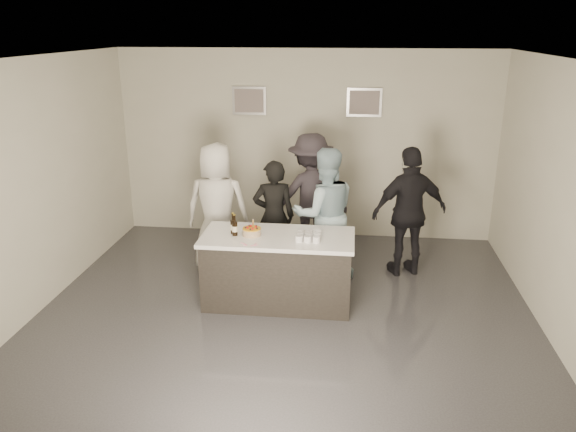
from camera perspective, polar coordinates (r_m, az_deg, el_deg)
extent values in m
plane|color=#3D3D42|center=(6.78, -0.49, -10.62)|extent=(6.00, 6.00, 0.00)
plane|color=white|center=(5.91, -0.58, 15.61)|extent=(6.00, 6.00, 0.00)
cube|color=beige|center=(9.07, 1.83, 7.19)|extent=(6.00, 0.04, 3.00)
cube|color=beige|center=(3.47, -6.83, -13.22)|extent=(6.00, 0.04, 3.00)
cube|color=beige|center=(7.18, -25.04, 2.25)|extent=(0.04, 6.00, 3.00)
cube|color=beige|center=(6.54, 26.55, 0.52)|extent=(0.04, 6.00, 3.00)
cube|color=#B2B2B7|center=(9.04, -3.95, 11.61)|extent=(0.54, 0.04, 0.44)
cube|color=#B2B2B7|center=(8.90, 7.76, 11.37)|extent=(0.54, 0.04, 0.44)
cube|color=white|center=(7.01, -1.02, -5.43)|extent=(1.86, 0.86, 0.90)
cylinder|color=gold|center=(6.85, -3.70, -1.66)|extent=(0.23, 0.23, 0.08)
cylinder|color=black|center=(6.89, -5.60, -0.77)|extent=(0.07, 0.07, 0.26)
cylinder|color=black|center=(6.83, -5.44, -0.94)|extent=(0.07, 0.07, 0.26)
cube|color=#C27212|center=(6.72, 2.11, -2.03)|extent=(0.30, 0.30, 0.08)
cube|color=pink|center=(6.58, -4.26, -2.89)|extent=(0.24, 0.08, 0.01)
imported|color=black|center=(7.81, -1.45, -0.06)|extent=(0.65, 0.49, 1.61)
imported|color=#A0C1D1|center=(7.59, 3.73, 0.20)|extent=(1.03, 0.89, 1.82)
imported|color=silver|center=(7.91, -7.20, 0.87)|extent=(0.90, 0.59, 1.83)
imported|color=black|center=(7.85, 12.24, 0.40)|extent=(1.15, 0.76, 1.81)
imported|color=#302B33|center=(8.39, 2.30, 2.15)|extent=(1.36, 1.06, 1.85)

